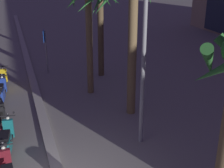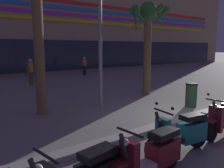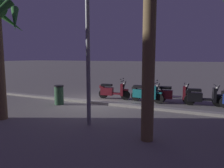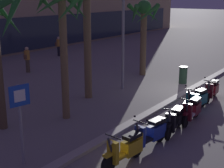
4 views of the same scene
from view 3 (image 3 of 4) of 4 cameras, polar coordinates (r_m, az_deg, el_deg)
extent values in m
plane|color=gray|center=(10.88, -5.31, -4.98)|extent=(200.00, 200.00, 0.00)
cube|color=#ADA89E|center=(10.73, -5.73, -4.83)|extent=(60.00, 0.36, 0.12)
cube|color=black|center=(10.81, 28.32, -2.13)|extent=(0.26, 0.23, 0.16)
cylinder|color=black|center=(11.02, 27.01, -4.22)|extent=(0.53, 0.18, 0.52)
cylinder|color=black|center=(10.83, 20.43, -4.07)|extent=(0.53, 0.18, 0.52)
cube|color=black|center=(10.90, 24.02, -3.85)|extent=(0.64, 0.37, 0.08)
cube|color=black|center=(10.82, 21.62, -3.31)|extent=(0.72, 0.42, 0.42)
cube|color=black|center=(10.77, 21.60, -1.54)|extent=(0.64, 0.39, 0.12)
cube|color=black|center=(10.93, 26.17, -2.72)|extent=(0.19, 0.36, 0.66)
cube|color=black|center=(10.97, 27.10, -2.74)|extent=(0.34, 0.21, 0.08)
cylinder|color=#333338|center=(10.93, 26.63, -1.95)|extent=(0.29, 0.11, 0.69)
cylinder|color=black|center=(10.87, 26.31, -0.27)|extent=(0.13, 0.56, 0.04)
sphere|color=white|center=(10.90, 26.79, -1.02)|extent=(0.12, 0.12, 0.12)
cube|color=black|center=(10.75, 20.10, -2.02)|extent=(0.27, 0.23, 0.16)
cylinder|color=black|center=(11.05, 20.00, -3.83)|extent=(0.53, 0.14, 0.52)
cylinder|color=black|center=(11.11, 13.29, -3.51)|extent=(0.53, 0.14, 0.52)
cube|color=silver|center=(11.05, 16.91, -3.38)|extent=(0.62, 0.33, 0.08)
cube|color=maroon|center=(11.06, 14.45, -2.75)|extent=(0.70, 0.37, 0.43)
cube|color=black|center=(11.01, 14.40, -0.98)|extent=(0.62, 0.35, 0.12)
cube|color=maroon|center=(11.00, 19.13, -2.31)|extent=(0.17, 0.35, 0.66)
cube|color=maroon|center=(11.00, 20.07, -2.35)|extent=(0.33, 0.18, 0.08)
cylinder|color=#333338|center=(10.98, 19.58, -1.55)|extent=(0.29, 0.09, 0.69)
cylinder|color=black|center=(10.93, 19.24, 0.12)|extent=(0.08, 0.56, 0.04)
sphere|color=white|center=(10.95, 19.73, -0.63)|extent=(0.12, 0.12, 0.12)
cube|color=silver|center=(11.05, 12.94, -1.42)|extent=(0.25, 0.22, 0.16)
cylinder|color=black|center=(10.73, 12.65, -3.88)|extent=(0.53, 0.17, 0.52)
cylinder|color=black|center=(11.20, 6.52, -3.27)|extent=(0.53, 0.17, 0.52)
cube|color=black|center=(10.92, 9.77, -3.29)|extent=(0.63, 0.36, 0.08)
cube|color=#197075|center=(11.08, 7.56, -2.52)|extent=(0.72, 0.41, 0.44)
cube|color=black|center=(11.04, 7.49, -0.71)|extent=(0.64, 0.38, 0.12)
cube|color=#197075|center=(10.74, 11.79, -2.28)|extent=(0.18, 0.36, 0.66)
cube|color=#197075|center=(10.68, 12.70, -2.36)|extent=(0.34, 0.20, 0.08)
cylinder|color=#333338|center=(10.69, 12.21, -1.52)|extent=(0.29, 0.11, 0.69)
cylinder|color=black|center=(10.67, 11.86, 0.21)|extent=(0.12, 0.56, 0.04)
sphere|color=white|center=(10.66, 12.34, -0.57)|extent=(0.12, 0.12, 0.12)
cube|color=black|center=(11.17, 6.18, -1.12)|extent=(0.26, 0.23, 0.16)
sphere|color=black|center=(10.89, 12.21, 0.98)|extent=(0.07, 0.07, 0.07)
sphere|color=black|center=(10.44, 11.32, 0.73)|extent=(0.07, 0.07, 0.07)
cylinder|color=black|center=(11.40, 3.69, -3.06)|extent=(0.53, 0.15, 0.52)
cylinder|color=black|center=(11.80, -2.37, -2.69)|extent=(0.53, 0.15, 0.52)
cube|color=maroon|center=(11.56, 0.84, -2.60)|extent=(0.62, 0.33, 0.08)
cube|color=maroon|center=(11.70, -1.37, -1.98)|extent=(0.71, 0.38, 0.43)
cube|color=black|center=(11.65, -1.47, -0.30)|extent=(0.62, 0.35, 0.12)
cube|color=maroon|center=(11.40, 2.83, -1.57)|extent=(0.17, 0.35, 0.66)
cube|color=maroon|center=(11.35, 3.70, -1.62)|extent=(0.33, 0.19, 0.08)
cylinder|color=#333338|center=(11.35, 3.22, -0.85)|extent=(0.29, 0.09, 0.69)
cylinder|color=black|center=(11.33, 2.85, 0.77)|extent=(0.09, 0.56, 0.04)
sphere|color=white|center=(11.32, 3.33, 0.05)|extent=(0.12, 0.12, 0.12)
cube|color=maroon|center=(11.77, -2.74, -0.73)|extent=(0.26, 0.22, 0.16)
sphere|color=black|center=(11.55, 3.09, 1.50)|extent=(0.07, 0.07, 0.07)
sphere|color=black|center=(11.10, 2.40, 1.26)|extent=(0.07, 0.07, 0.07)
cylinder|color=olive|center=(5.74, 10.06, 10.60)|extent=(0.35, 0.35, 5.32)
cone|color=#337A33|center=(8.76, -25.00, 15.79)|extent=(1.22, 1.18, 1.18)
cone|color=#337A33|center=(9.31, -26.57, 15.34)|extent=(1.47, 0.60, 1.13)
cylinder|color=#2D5638|center=(10.59, -14.27, -3.04)|extent=(0.44, 0.44, 0.90)
cylinder|color=black|center=(10.51, -14.36, -0.52)|extent=(0.48, 0.48, 0.06)
cylinder|color=#939399|center=(7.17, -6.73, 18.32)|extent=(0.14, 0.14, 7.38)
camera|label=1|loc=(16.16, -27.60, 19.29)|focal=50.36mm
camera|label=2|loc=(13.47, 30.29, 6.42)|focal=37.09mm
camera|label=4|loc=(18.33, 58.25, 11.57)|focal=51.80mm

